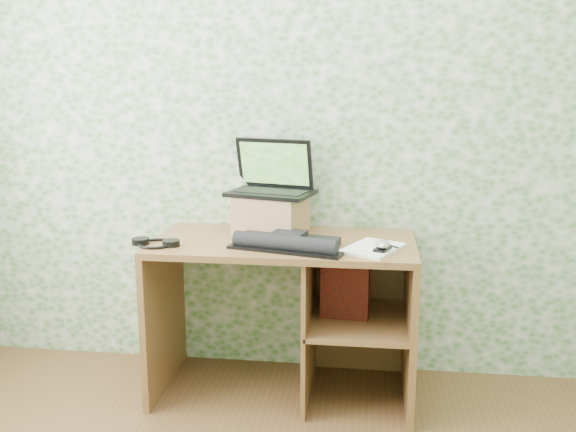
# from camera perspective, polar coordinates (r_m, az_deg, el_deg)

# --- Properties ---
(wall_back) EXTENTS (3.50, 0.00, 3.50)m
(wall_back) POSITION_cam_1_polar(r_m,az_deg,el_deg) (3.16, 0.35, 8.93)
(wall_back) COLOR silver
(wall_back) RESTS_ON ground
(desk) EXTENTS (1.20, 0.60, 0.75)m
(desk) POSITION_cam_1_polar(r_m,az_deg,el_deg) (3.04, 1.16, -7.01)
(desk) COLOR brown
(desk) RESTS_ON floor
(riser) EXTENTS (0.36, 0.32, 0.18)m
(riser) POSITION_cam_1_polar(r_m,az_deg,el_deg) (3.07, -1.50, 0.19)
(riser) COLOR #996C44
(riser) RESTS_ON desk
(laptop) EXTENTS (0.44, 0.36, 0.26)m
(laptop) POSITION_cam_1_polar(r_m,az_deg,el_deg) (3.08, -1.40, 3.13)
(laptop) COLOR black
(laptop) RESTS_ON riser
(keyboard) EXTENTS (0.52, 0.37, 0.07)m
(keyboard) POSITION_cam_1_polar(r_m,az_deg,el_deg) (2.82, -0.13, -2.32)
(keyboard) COLOR black
(keyboard) RESTS_ON desk
(headphones) EXTENTS (0.22, 0.17, 0.03)m
(headphones) POSITION_cam_1_polar(r_m,az_deg,el_deg) (2.92, -11.67, -2.36)
(headphones) COLOR black
(headphones) RESTS_ON desk
(notepad) EXTENTS (0.30, 0.34, 0.01)m
(notepad) POSITION_cam_1_polar(r_m,az_deg,el_deg) (2.81, 7.55, -2.86)
(notepad) COLOR white
(notepad) RESTS_ON desk
(mouse) EXTENTS (0.09, 0.12, 0.03)m
(mouse) POSITION_cam_1_polar(r_m,az_deg,el_deg) (2.76, 8.40, -2.68)
(mouse) COLOR #B9B9BC
(mouse) RESTS_ON notepad
(pen) EXTENTS (0.08, 0.10, 0.01)m
(pen) POSITION_cam_1_polar(r_m,az_deg,el_deg) (2.84, 8.95, -2.54)
(pen) COLOR black
(pen) RESTS_ON notepad
(red_box) EXTENTS (0.23, 0.09, 0.26)m
(red_box) POSITION_cam_1_polar(r_m,az_deg,el_deg) (2.98, 5.08, -6.60)
(red_box) COLOR maroon
(red_box) RESTS_ON desk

